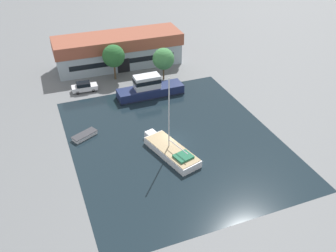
% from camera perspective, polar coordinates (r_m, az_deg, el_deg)
% --- Properties ---
extents(ground_plane, '(440.00, 440.00, 0.00)m').
position_cam_1_polar(ground_plane, '(54.03, 0.98, -2.27)').
color(ground_plane, slate).
extents(water_canal, '(28.88, 33.95, 0.01)m').
position_cam_1_polar(water_canal, '(54.03, 0.98, -2.27)').
color(water_canal, black).
rests_on(water_canal, ground).
extents(warehouse_building, '(25.17, 8.25, 6.26)m').
position_cam_1_polar(warehouse_building, '(76.43, -7.56, 11.40)').
color(warehouse_building, '#99A8B2').
rests_on(warehouse_building, ground).
extents(quay_tree_near_building, '(4.01, 4.01, 6.10)m').
position_cam_1_polar(quay_tree_near_building, '(69.48, -0.70, 10.19)').
color(quay_tree_near_building, brown).
rests_on(quay_tree_near_building, ground).
extents(quay_tree_by_water, '(4.13, 4.13, 6.71)m').
position_cam_1_polar(quay_tree_by_water, '(69.99, -8.30, 10.50)').
color(quay_tree_by_water, brown).
rests_on(quay_tree_by_water, ground).
extents(parked_car, '(4.57, 2.09, 1.70)m').
position_cam_1_polar(parked_car, '(68.15, -12.64, 5.85)').
color(parked_car, silver).
rests_on(parked_car, ground).
extents(sailboat_moored, '(5.41, 10.40, 11.41)m').
position_cam_1_polar(sailboat_moored, '(51.12, 0.48, -3.78)').
color(sailboat_moored, white).
rests_on(sailboat_moored, water_canal).
extents(motor_cruiser, '(11.60, 3.25, 3.88)m').
position_cam_1_polar(motor_cruiser, '(64.88, -2.86, 5.73)').
color(motor_cruiser, '#19234C').
rests_on(motor_cruiser, water_canal).
extents(small_dinghy, '(4.07, 3.03, 0.60)m').
position_cam_1_polar(small_dinghy, '(55.96, -12.59, -1.40)').
color(small_dinghy, silver).
rests_on(small_dinghy, water_canal).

